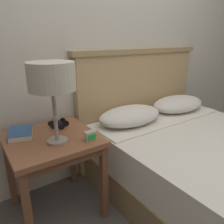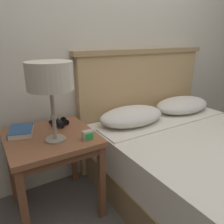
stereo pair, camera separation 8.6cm
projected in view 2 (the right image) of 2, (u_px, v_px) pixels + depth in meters
The scene contains 7 objects.
wall_back at pixel (112, 30), 1.90m from camera, with size 8.00×0.06×2.60m.
nightstand at pixel (51, 146), 1.51m from camera, with size 0.58×0.58×0.60m.
bed at pixel (205, 166), 1.68m from camera, with size 1.46×1.80×1.14m.
table_lamp at pixel (50, 78), 1.28m from camera, with size 0.28×0.28×0.50m.
book_on_nightstand at pixel (21, 131), 1.51m from camera, with size 0.21×0.24×0.04m.
binoculars_pair at pixel (59, 122), 1.65m from camera, with size 0.14×0.16×0.05m.
alarm_clock at pixel (88, 135), 1.42m from camera, with size 0.07×0.05×0.06m.
Camera 2 is at (-1.06, -0.65, 1.24)m, focal length 35.00 mm.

